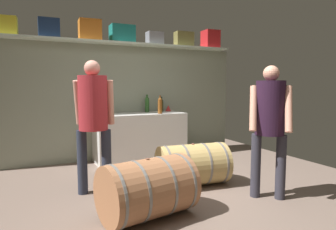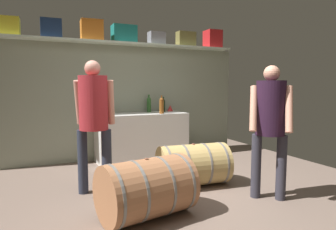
# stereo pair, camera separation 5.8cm
# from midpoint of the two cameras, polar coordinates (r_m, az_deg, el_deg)

# --- Properties ---
(ground_plane) EXTENTS (5.76, 7.98, 0.02)m
(ground_plane) POSITION_cam_midpoint_polar(r_m,az_deg,el_deg) (4.02, -1.66, -13.70)
(ground_plane) COLOR #725F53
(back_wall_panel) EXTENTS (4.56, 0.10, 2.04)m
(back_wall_panel) POSITION_cam_midpoint_polar(r_m,az_deg,el_deg) (5.50, -9.16, 2.43)
(back_wall_panel) COLOR gray
(back_wall_panel) RESTS_ON ground
(high_shelf_board) EXTENTS (4.19, 0.40, 0.03)m
(high_shelf_board) POSITION_cam_midpoint_polar(r_m,az_deg,el_deg) (5.40, -8.88, 13.42)
(high_shelf_board) COLOR silver
(high_shelf_board) RESTS_ON back_wall_panel
(toolcase_yellow) EXTENTS (0.32, 0.21, 0.28)m
(toolcase_yellow) POSITION_cam_midpoint_polar(r_m,az_deg,el_deg) (5.21, -29.11, 14.81)
(toolcase_yellow) COLOR yellow
(toolcase_yellow) RESTS_ON high_shelf_board
(toolcase_navy) EXTENTS (0.32, 0.28, 0.30)m
(toolcase_navy) POSITION_cam_midpoint_polar(r_m,az_deg,el_deg) (5.21, -22.32, 15.18)
(toolcase_navy) COLOR navy
(toolcase_navy) RESTS_ON high_shelf_board
(toolcase_orange) EXTENTS (0.37, 0.30, 0.34)m
(toolcase_orange) POSITION_cam_midpoint_polar(r_m,az_deg,el_deg) (5.29, -15.16, 15.49)
(toolcase_orange) COLOR orange
(toolcase_orange) RESTS_ON high_shelf_board
(toolcase_teal) EXTENTS (0.41, 0.27, 0.30)m
(toolcase_teal) POSITION_cam_midpoint_polar(r_m,az_deg,el_deg) (5.41, -9.15, 15.17)
(toolcase_teal) COLOR #1C837E
(toolcase_teal) RESTS_ON high_shelf_board
(toolcase_grey) EXTENTS (0.29, 0.21, 0.23)m
(toolcase_grey) POSITION_cam_midpoint_polar(r_m,az_deg,el_deg) (5.61, -2.89, 14.54)
(toolcase_grey) COLOR gray
(toolcase_grey) RESTS_ON high_shelf_board
(toolcase_olive) EXTENTS (0.36, 0.20, 0.28)m
(toolcase_olive) POSITION_cam_midpoint_polar(r_m,az_deg,el_deg) (5.87, 2.79, 14.38)
(toolcase_olive) COLOR olive
(toolcase_olive) RESTS_ON high_shelf_board
(toolcase_red) EXTENTS (0.31, 0.31, 0.35)m
(toolcase_red) POSITION_cam_midpoint_polar(r_m,az_deg,el_deg) (6.17, 7.91, 14.23)
(toolcase_red) COLOR red
(toolcase_red) RESTS_ON high_shelf_board
(work_cabinet) EXTENTS (1.57, 0.63, 0.84)m
(work_cabinet) POSITION_cam_midpoint_polar(r_m,az_deg,el_deg) (5.27, -5.72, -4.24)
(work_cabinet) COLOR white
(work_cabinet) RESTS_ON ground
(wine_bottle_dark) EXTENTS (0.07, 0.07, 0.28)m
(wine_bottle_dark) POSITION_cam_midpoint_polar(r_m,az_deg,el_deg) (5.52, -1.55, 1.94)
(wine_bottle_dark) COLOR black
(wine_bottle_dark) RESTS_ON work_cabinet
(wine_bottle_green) EXTENTS (0.08, 0.08, 0.32)m
(wine_bottle_green) POSITION_cam_midpoint_polar(r_m,az_deg,el_deg) (5.47, -4.35, 2.12)
(wine_bottle_green) COLOR #2D5E28
(wine_bottle_green) RESTS_ON work_cabinet
(wine_bottle_amber) EXTENTS (0.08, 0.08, 0.32)m
(wine_bottle_amber) POSITION_cam_midpoint_polar(r_m,az_deg,el_deg) (5.13, -1.87, 1.88)
(wine_bottle_amber) COLOR brown
(wine_bottle_amber) RESTS_ON work_cabinet
(wine_glass) EXTENTS (0.07, 0.07, 0.13)m
(wine_glass) POSITION_cam_midpoint_polar(r_m,az_deg,el_deg) (4.83, -12.12, 0.85)
(wine_glass) COLOR white
(wine_glass) RESTS_ON work_cabinet
(red_funnel) EXTENTS (0.11, 0.11, 0.11)m
(red_funnel) POSITION_cam_midpoint_polar(r_m,az_deg,el_deg) (5.66, -0.24, 1.33)
(red_funnel) COLOR red
(red_funnel) RESTS_ON work_cabinet
(wine_barrel_near) EXTENTS (0.96, 0.64, 0.56)m
(wine_barrel_near) POSITION_cam_midpoint_polar(r_m,az_deg,el_deg) (3.99, 4.38, -9.53)
(wine_barrel_near) COLOR tan
(wine_barrel_near) RESTS_ON ground
(wine_barrel_far) EXTENTS (0.99, 0.74, 0.61)m
(wine_barrel_far) POSITION_cam_midpoint_polar(r_m,az_deg,el_deg) (3.04, -4.50, -13.97)
(wine_barrel_far) COLOR #A26944
(wine_barrel_far) RESTS_ON ground
(winemaker_pouring) EXTENTS (0.51, 0.49, 1.55)m
(winemaker_pouring) POSITION_cam_midpoint_polar(r_m,az_deg,el_deg) (3.60, 18.62, -0.52)
(winemaker_pouring) COLOR #302F3A
(winemaker_pouring) RESTS_ON ground
(visitor_tasting) EXTENTS (0.51, 0.45, 1.63)m
(visitor_tasting) POSITION_cam_midpoint_polar(r_m,az_deg,el_deg) (3.68, -14.67, 0.40)
(visitor_tasting) COLOR #282C3C
(visitor_tasting) RESTS_ON ground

